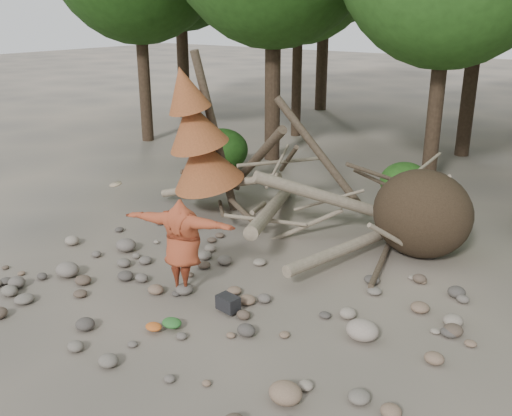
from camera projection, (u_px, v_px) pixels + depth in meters
The scene contains 13 objects.
ground at pixel (207, 296), 11.08m from camera, with size 120.00×120.00×0.00m, color #514C44.
deadfall_pile at pixel (396, 211), 12.87m from camera, with size 8.55×5.24×3.30m.
dead_conifer at pixel (198, 138), 14.68m from camera, with size 2.06×2.16×4.35m.
bush_left at pixel (222, 150), 19.38m from camera, with size 1.80×1.80×1.44m, color #1C4512.
bush_mid at pixel (404, 182), 16.40m from camera, with size 1.40×1.40×1.12m, color #265719.
frisbee_thrower at pixel (182, 245), 10.89m from camera, with size 3.69×1.22×1.85m.
backpack at pixel (228, 306), 10.42m from camera, with size 0.41×0.27×0.27m, color black.
cloth_green at pixel (172, 325), 9.91m from camera, with size 0.37×0.31×0.14m, color #296227.
cloth_orange at pixel (154, 329), 9.81m from camera, with size 0.31×0.25×0.11m, color #B8561F.
boulder_front_left at pixel (67, 270), 11.83m from camera, with size 0.50×0.45×0.30m, color slate.
boulder_front_right at pixel (285, 393), 8.05m from camera, with size 0.49×0.44×0.30m, color #826751.
boulder_mid_right at pixel (362, 330), 9.58m from camera, with size 0.56×0.51×0.34m, color gray.
boulder_mid_left at pixel (126, 245), 13.06m from camera, with size 0.48×0.43×0.29m, color #685F57.
Camera 1 is at (6.59, -7.43, 5.29)m, focal length 40.00 mm.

